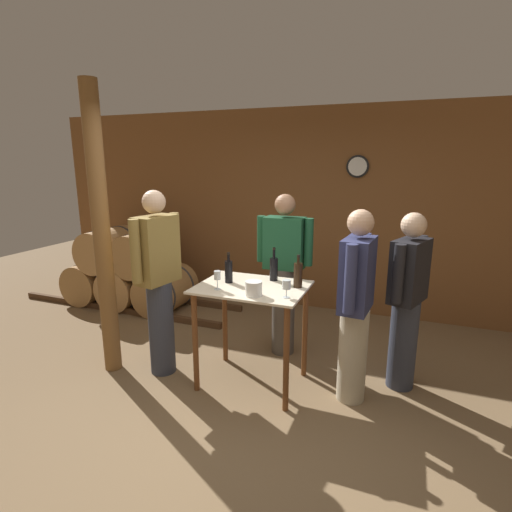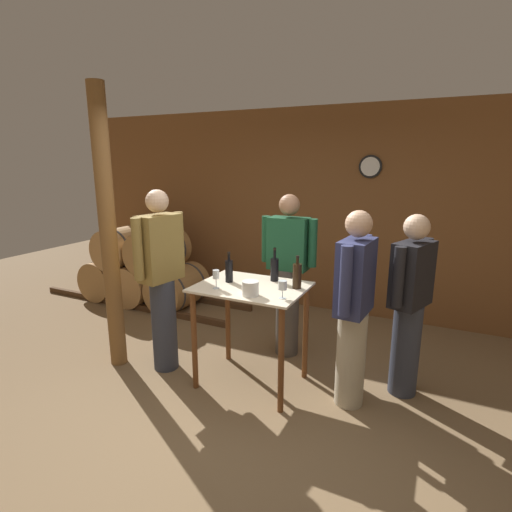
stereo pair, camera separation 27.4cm
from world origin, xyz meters
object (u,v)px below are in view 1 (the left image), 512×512
at_px(wine_bottle_far_left, 229,271).
at_px(wine_bottle_center, 298,275).
at_px(wine_glass_near_center, 286,285).
at_px(wooden_post, 102,235).
at_px(person_visitor_with_scarf, 407,299).
at_px(person_visitor_near_door, 356,304).
at_px(ice_bucket, 254,288).
at_px(person_host, 284,272).
at_px(person_visitor_bearded, 158,280).
at_px(wine_bottle_left, 274,268).
at_px(wine_glass_near_left, 217,276).

xyz_separation_m(wine_bottle_far_left, wine_bottle_center, (0.62, 0.09, 0.01)).
height_order(wine_bottle_far_left, wine_glass_near_center, wine_bottle_far_left).
relative_size(wooden_post, person_visitor_with_scarf, 1.69).
distance_m(wooden_post, person_visitor_near_door, 2.35).
relative_size(wine_bottle_center, person_visitor_near_door, 0.18).
relative_size(ice_bucket, person_host, 0.08).
height_order(wine_bottle_center, person_visitor_with_scarf, person_visitor_with_scarf).
bearing_deg(wooden_post, person_host, 32.79).
bearing_deg(wooden_post, person_visitor_bearded, 14.80).
xyz_separation_m(person_visitor_bearded, person_visitor_near_door, (1.78, 0.19, -0.07)).
distance_m(wooden_post, wine_bottle_left, 1.62).
xyz_separation_m(wine_glass_near_center, person_visitor_near_door, (0.52, 0.25, -0.18)).
bearing_deg(person_visitor_with_scarf, wine_glass_near_left, -157.50).
xyz_separation_m(wine_bottle_center, person_visitor_with_scarf, (0.90, 0.32, -0.21)).
height_order(wooden_post, wine_bottle_center, wooden_post).
height_order(wine_glass_near_center, person_visitor_with_scarf, person_visitor_with_scarf).
height_order(person_host, person_visitor_with_scarf, person_host).
bearing_deg(person_visitor_near_door, wooden_post, -171.86).
bearing_deg(person_visitor_with_scarf, wine_bottle_far_left, -164.77).
distance_m(wooden_post, person_visitor_bearded, 0.66).
height_order(wine_bottle_left, person_visitor_near_door, person_visitor_near_door).
relative_size(wine_bottle_far_left, wine_glass_near_center, 1.89).
height_order(wine_bottle_left, ice_bucket, wine_bottle_left).
xyz_separation_m(wine_bottle_left, person_visitor_bearded, (-1.01, -0.36, -0.12)).
height_order(wooden_post, wine_glass_near_left, wooden_post).
relative_size(wine_glass_near_left, person_visitor_with_scarf, 0.10).
distance_m(wine_bottle_center, wine_glass_near_center, 0.30).
relative_size(wine_bottle_left, person_host, 0.18).
xyz_separation_m(wooden_post, person_visitor_with_scarf, (2.67, 0.69, -0.51)).
bearing_deg(person_visitor_with_scarf, ice_bucket, -150.31).
relative_size(wine_glass_near_left, wine_glass_near_center, 1.11).
distance_m(wooden_post, person_visitor_with_scarf, 2.81).
relative_size(wooden_post, ice_bucket, 19.45).
height_order(wine_bottle_left, person_visitor_with_scarf, person_visitor_with_scarf).
distance_m(wine_glass_near_left, ice_bucket, 0.36).
height_order(wine_bottle_far_left, wine_glass_near_left, wine_bottle_far_left).
height_order(wooden_post, person_host, wooden_post).
xyz_separation_m(wine_bottle_left, ice_bucket, (-0.01, -0.47, -0.05)).
bearing_deg(person_host, wine_glass_near_center, -71.60).
distance_m(person_host, person_visitor_bearded, 1.27).
bearing_deg(wooden_post, wine_glass_near_left, 3.08).
bearing_deg(person_visitor_near_door, wine_glass_near_left, -166.85).
height_order(wine_bottle_left, person_visitor_bearded, person_visitor_bearded).
relative_size(wine_glass_near_left, person_host, 0.10).
bearing_deg(wine_bottle_left, wooden_post, -162.07).
height_order(wine_bottle_far_left, wine_bottle_center, wine_bottle_center).
distance_m(wine_glass_near_center, ice_bucket, 0.27).
relative_size(person_host, person_visitor_near_door, 1.03).
bearing_deg(wine_glass_near_left, wine_bottle_center, 26.38).
bearing_deg(wine_bottle_left, wine_bottle_center, -24.21).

